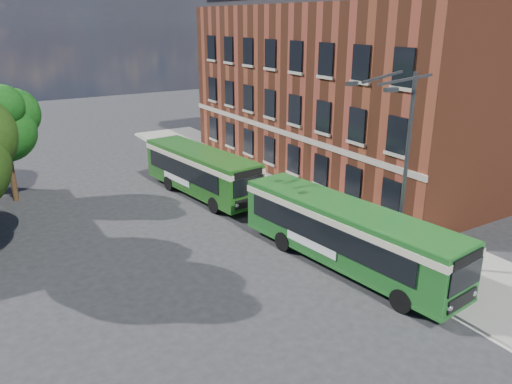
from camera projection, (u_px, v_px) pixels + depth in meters
ground at (280, 277)px, 22.52m from camera, size 120.00×120.00×0.00m
pavement at (300, 197)px, 32.39m from camera, size 6.00×48.00×0.15m
kerb_line at (261, 207)px, 30.91m from camera, size 0.12×48.00×0.01m
brick_office at (348, 77)px, 36.80m from camera, size 12.10×26.00×14.20m
street_lamp at (400, 171)px, 21.72m from camera, size 2.96×2.38×9.00m
bus_stop_sign at (444, 254)px, 21.40m from camera, size 0.35×0.08×2.52m
bus_front at (347, 230)px, 22.96m from camera, size 3.94×12.05×3.02m
bus_rear at (201, 169)px, 32.44m from camera, size 3.79×10.43×3.02m
pedestrian_a at (380, 248)px, 23.27m from camera, size 0.64×0.48×1.59m
pedestrian_b at (367, 234)px, 24.47m from camera, size 0.92×0.74×1.84m
tree_right at (5, 123)px, 30.45m from camera, size 4.41×4.20×7.45m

